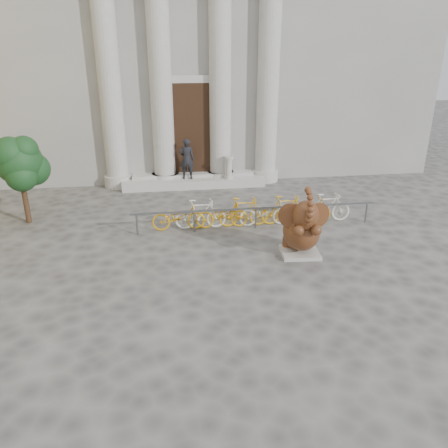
{
  "coord_description": "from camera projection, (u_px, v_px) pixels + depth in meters",
  "views": [
    {
      "loc": [
        -1.3,
        -8.65,
        5.43
      ],
      "look_at": [
        0.25,
        2.09,
        1.1
      ],
      "focal_mm": 35.0,
      "sensor_mm": 36.0,
      "label": 1
    }
  ],
  "objects": [
    {
      "name": "entrance_steps",
      "position": [
        194.0,
        182.0,
        18.71
      ],
      "size": [
        6.0,
        1.2,
        0.36
      ],
      "primitive_type": "cube",
      "color": "#A8A59E",
      "rests_on": "ground"
    },
    {
      "name": "classical_building",
      "position": [
        182.0,
        38.0,
        21.65
      ],
      "size": [
        22.0,
        10.7,
        12.0
      ],
      "color": "gray",
      "rests_on": "ground"
    },
    {
      "name": "pedestrian",
      "position": [
        187.0,
        159.0,
        18.21
      ],
      "size": [
        0.65,
        0.45,
        1.7
      ],
      "primitive_type": "imported",
      "rotation": [
        0.0,
        0.0,
        3.07
      ],
      "color": "black",
      "rests_on": "entrance_steps"
    },
    {
      "name": "balustrade_post",
      "position": [
        229.0,
        168.0,
        18.4
      ],
      "size": [
        0.39,
        0.39,
        0.95
      ],
      "color": "#A8A59E",
      "rests_on": "entrance_steps"
    },
    {
      "name": "bike_rack",
      "position": [
        254.0,
        211.0,
        14.35
      ],
      "size": [
        8.0,
        0.53,
        1.0
      ],
      "color": "slate",
      "rests_on": "ground"
    },
    {
      "name": "ground",
      "position": [
        226.0,
        301.0,
        10.14
      ],
      "size": [
        80.0,
        80.0,
        0.0
      ],
      "primitive_type": "plane",
      "color": "#474442",
      "rests_on": "ground"
    },
    {
      "name": "elephant_statue",
      "position": [
        302.0,
        230.0,
        12.17
      ],
      "size": [
        1.41,
        1.61,
        2.11
      ],
      "rotation": [
        0.0,
        0.0,
        -0.09
      ],
      "color": "#A8A59E",
      "rests_on": "ground"
    },
    {
      "name": "tree",
      "position": [
        20.0,
        163.0,
        14.04
      ],
      "size": [
        1.69,
        1.55,
        2.94
      ],
      "color": "#332114",
      "rests_on": "ground"
    }
  ]
}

